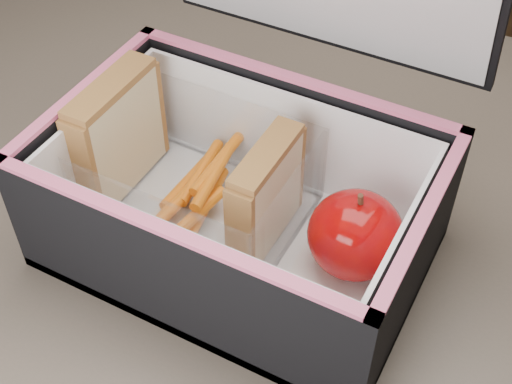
# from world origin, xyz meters

# --- Properties ---
(kitchen_table) EXTENTS (1.20, 0.80, 0.75)m
(kitchen_table) POSITION_xyz_m (0.00, 0.00, 0.66)
(kitchen_table) COLOR brown
(kitchen_table) RESTS_ON ground
(lunch_bag) EXTENTS (0.30, 0.27, 0.30)m
(lunch_bag) POSITION_xyz_m (-0.04, -0.03, 0.82)
(lunch_bag) COLOR black
(lunch_bag) RESTS_ON kitchen_table
(plastic_tub) EXTENTS (0.19, 0.14, 0.08)m
(plastic_tub) POSITION_xyz_m (-0.09, -0.03, 0.80)
(plastic_tub) COLOR white
(plastic_tub) RESTS_ON lunch_bag
(sandwich_left) EXTENTS (0.03, 0.10, 0.11)m
(sandwich_left) POSITION_xyz_m (-0.16, -0.03, 0.82)
(sandwich_left) COLOR beige
(sandwich_left) RESTS_ON plastic_tub
(sandwich_right) EXTENTS (0.02, 0.08, 0.09)m
(sandwich_right) POSITION_xyz_m (-0.02, -0.03, 0.81)
(sandwich_right) COLOR beige
(sandwich_right) RESTS_ON plastic_tub
(carrot_sticks) EXTENTS (0.05, 0.15, 0.03)m
(carrot_sticks) POSITION_xyz_m (-0.09, -0.03, 0.78)
(carrot_sticks) COLOR #DC5900
(carrot_sticks) RESTS_ON plastic_tub
(paper_napkin) EXTENTS (0.08, 0.09, 0.01)m
(paper_napkin) POSITION_xyz_m (0.06, -0.03, 0.77)
(paper_napkin) COLOR white
(paper_napkin) RESTS_ON lunch_bag
(red_apple) EXTENTS (0.09, 0.09, 0.08)m
(red_apple) POSITION_xyz_m (0.06, -0.03, 0.81)
(red_apple) COLOR maroon
(red_apple) RESTS_ON paper_napkin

